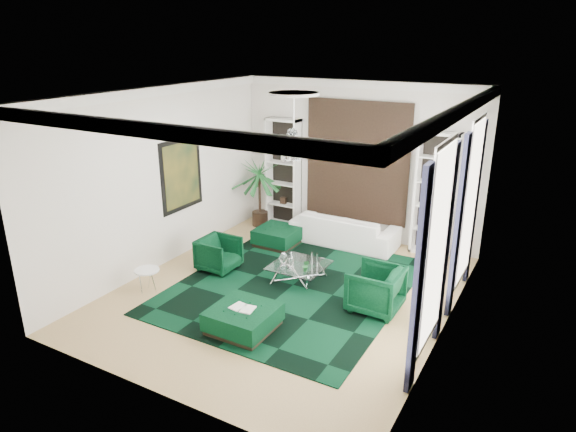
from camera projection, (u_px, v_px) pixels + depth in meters
The scene contains 30 objects.
floor at pixel (286, 292), 10.04m from camera, with size 6.00×7.00×0.02m, color tan.
ceiling at pixel (285, 93), 8.77m from camera, with size 6.00×7.00×0.02m, color white.
wall_back at pixel (358, 161), 12.29m from camera, with size 6.00×0.02×3.80m, color silver.
wall_front at pixel (150, 272), 6.52m from camera, with size 6.00×0.02×3.80m, color silver.
wall_left at pixel (161, 178), 10.79m from camera, with size 0.02×7.00×3.80m, color silver.
wall_right at pixel (453, 228), 8.02m from camera, with size 0.02×7.00×3.80m, color silver.
crown_molding at pixel (286, 99), 8.81m from camera, with size 6.00×7.00×0.18m, color white, non-canonical shape.
ceiling_medallion at pixel (294, 94), 9.03m from camera, with size 0.90×0.90×0.05m, color white.
tapestry at pixel (357, 162), 12.25m from camera, with size 2.50×0.06×2.80m, color black.
shelving_left at pixel (283, 173), 13.20m from camera, with size 0.90×0.38×2.80m, color white, non-canonical shape.
shelving_right at pixel (435, 195), 11.39m from camera, with size 0.90×0.38×2.80m, color white, non-canonical shape.
painting at pixel (182, 175), 11.29m from camera, with size 0.04×1.30×1.60m, color black.
window_near at pixel (437, 247), 7.28m from camera, with size 0.03×1.10×2.90m, color white.
curtain_near_a at pixel (418, 284), 6.74m from camera, with size 0.07×0.30×3.25m, color black.
curtain_near_b at pixel (446, 244), 8.02m from camera, with size 0.07×0.30×3.25m, color black.
window_far at pixel (470, 202), 9.26m from camera, with size 0.03×1.10×2.90m, color white.
curtain_far_a at pixel (458, 228), 8.72m from camera, with size 0.07×0.30×3.25m, color black.
curtain_far_b at pixel (475, 203), 10.00m from camera, with size 0.07×0.30×3.25m, color black.
rug at pixel (293, 285), 10.28m from camera, with size 4.20×5.00×0.02m, color black.
sofa at pixel (344, 229), 12.26m from camera, with size 2.53×0.99×0.74m, color white.
armchair_left at pixel (219, 254), 10.89m from camera, with size 0.77×0.79×0.72m, color black.
armchair_right at pixel (376, 289), 9.25m from camera, with size 0.89×0.92×0.83m, color black.
coffee_table at pixel (299, 273), 10.43m from camera, with size 1.06×1.06×0.37m, color white, non-canonical shape.
ottoman_side at pixel (278, 237), 12.23m from camera, with size 0.95×0.95×0.42m, color black.
ottoman_front at pixel (243, 319), 8.67m from camera, with size 1.04×1.04×0.41m, color black.
book at pixel (243, 308), 8.59m from camera, with size 0.42×0.28×0.03m, color white.
side_table at pixel (148, 281), 9.97m from camera, with size 0.48×0.48×0.46m, color white.
palm at pixel (259, 184), 13.22m from camera, with size 1.41×1.41×2.26m, color #1F612C, non-canonical shape.
chandelier at pixel (294, 145), 9.34m from camera, with size 0.71×0.71×0.64m, color white, non-canonical shape.
table_plant at pixel (306, 266), 10.02m from camera, with size 0.14×0.11×0.25m, color #1F612C.
Camera 1 is at (4.43, -7.81, 4.72)m, focal length 32.00 mm.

